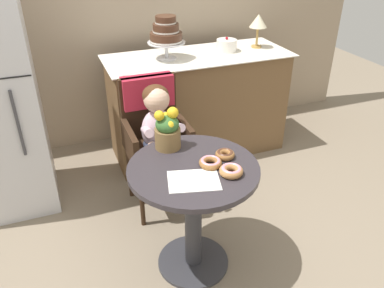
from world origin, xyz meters
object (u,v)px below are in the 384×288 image
Objects in this scene: seated_child at (159,128)px; table_lamp at (258,22)px; round_layer_cake at (227,45)px; tiered_cake_stand at (166,33)px; donut_mid at (225,154)px; cafe_table at (193,198)px; flower_vase at (168,130)px; donut_side at (231,171)px; wicker_chair at (153,123)px; donut_front at (210,162)px.

table_lamp is (1.13, 0.75, 0.44)m from seated_child.
round_layer_cake reaches higher than seated_child.
tiered_cake_stand is 0.84m from table_lamp.
cafe_table is at bearing -173.03° from donut_mid.
cafe_table is 2.87× the size of flower_vase.
table_lamp is (0.95, 1.47, 0.37)m from donut_side.
table_lamp is at bearing 27.45° from wicker_chair.
donut_mid is 0.32× the size of tiered_cake_stand.
tiered_cake_stand is at bearing 85.28° from donut_side.
table_lamp reaches higher than wicker_chair.
flower_vase is at bearing -107.76° from tiered_cake_stand.
donut_side is at bearing -76.25° from seated_child.
seated_child is 0.74m from donut_side.
wicker_chair is 5.54× the size of round_layer_cake.
round_layer_cake reaches higher than donut_mid.
donut_mid is at bearing 6.97° from cafe_table.
cafe_table is 2.53× the size of table_lamp.
table_lamp is at bearing 33.56° from seated_child.
donut_front is 0.13m from donut_side.
seated_child is at bearing -112.22° from tiered_cake_stand.
round_layer_cake is at bearing 34.88° from wicker_chair.
donut_mid is 1.33m from tiered_cake_stand.
tiered_cake_stand reaches higher than wicker_chair.
round_layer_cake is at bearing 58.31° from cafe_table.
flower_vase reaches higher than donut_mid.
table_lamp is (1.02, 1.35, 0.37)m from donut_front.
tiered_cake_stand is 1.19× the size of table_lamp.
tiered_cake_stand is at bearing 86.55° from donut_mid.
tiered_cake_stand reaches higher than round_layer_cake.
donut_front is 0.50× the size of flower_vase.
donut_front is 0.44× the size of table_lamp.
donut_front is at bearing -127.06° from table_lamp.
cafe_table is at bearing -75.82° from flower_vase.
cafe_table is 2.13× the size of tiered_cake_stand.
cafe_table is 0.75m from wicker_chair.
flower_vase is at bearing -95.32° from wicker_chair.
seated_child is at bearing -90.28° from wicker_chair.
donut_mid is 0.35m from flower_vase.
seated_child is 0.60m from donut_mid.
table_lamp reaches higher than cafe_table.
seated_child is (-0.00, -0.16, 0.04)m from wicker_chair.
wicker_chair is 1.31× the size of seated_child.
wicker_chair is 2.82× the size of tiered_cake_stand.
wicker_chair is 3.81× the size of flower_vase.
flower_vase reaches higher than donut_side.
seated_child is at bearing -138.31° from round_layer_cake.
cafe_table is 0.31m from donut_mid.
donut_front is at bearing -79.84° from seated_child.
wicker_chair is at bearing -117.52° from tiered_cake_stand.
donut_side is at bearing -94.72° from tiered_cake_stand.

